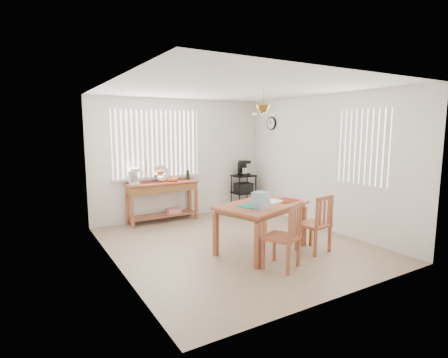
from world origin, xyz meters
TOP-DOWN VIEW (x-y plane):
  - ground at (0.00, 0.00)m, footprint 4.00×4.50m
  - room_shell at (0.00, 0.02)m, footprint 4.20×4.70m
  - sideboard at (-0.53, 2.02)m, footprint 1.51×0.42m
  - sideboard_items at (-0.78, 2.03)m, footprint 1.43×0.36m
  - wire_cart at (1.51, 2.00)m, footprint 0.50×0.40m
  - cart_items at (1.51, 2.01)m, footprint 0.20×0.24m
  - dining_table at (0.19, -0.49)m, footprint 1.65×1.32m
  - table_items at (0.09, -0.65)m, footprint 1.20×0.56m
  - chair_left at (0.01, -1.25)m, footprint 0.59×0.59m
  - chair_right at (0.88, -0.99)m, footprint 0.48×0.48m

SIDE VIEW (x-z plane):
  - ground at x=0.00m, z-range -0.01..0.00m
  - chair_right at x=0.88m, z-range -0.01..0.92m
  - chair_left at x=0.01m, z-range -0.01..0.94m
  - wire_cart at x=1.51m, z-range 0.09..0.95m
  - sideboard at x=-0.53m, z-range 0.21..1.06m
  - dining_table at x=0.19m, z-range 0.30..1.07m
  - table_items at x=0.09m, z-range 0.74..0.99m
  - sideboard_items at x=-0.78m, z-range 0.66..1.31m
  - cart_items at x=1.51m, z-range 0.84..1.20m
  - room_shell at x=0.00m, z-range 0.34..3.04m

